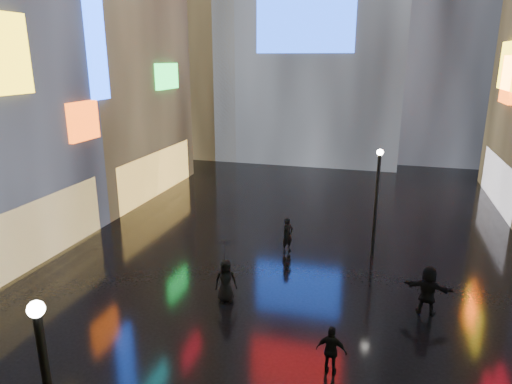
% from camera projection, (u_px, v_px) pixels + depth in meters
% --- Properties ---
extents(ground, '(140.00, 140.00, 0.00)m').
position_uv_depth(ground, '(299.00, 243.00, 23.37)').
color(ground, black).
rests_on(ground, ground).
extents(building_left_far, '(10.28, 12.00, 22.00)m').
position_uv_depth(building_left_far, '(81.00, 28.00, 30.00)').
color(building_left_far, black).
rests_on(building_left_far, ground).
extents(tower_flank_left, '(10.00, 10.00, 26.00)m').
position_uv_depth(tower_flank_left, '(201.00, 16.00, 43.67)').
color(tower_flank_left, black).
rests_on(tower_flank_left, ground).
extents(lamp_far, '(0.30, 0.30, 5.20)m').
position_uv_depth(lamp_far, '(377.00, 197.00, 21.06)').
color(lamp_far, black).
rests_on(lamp_far, ground).
extents(pedestrian_3, '(0.94, 0.44, 1.56)m').
position_uv_depth(pedestrian_3, '(331.00, 351.00, 13.52)').
color(pedestrian_3, black).
rests_on(pedestrian_3, ground).
extents(pedestrian_4, '(0.99, 0.85, 1.72)m').
position_uv_depth(pedestrian_4, '(226.00, 281.00, 17.58)').
color(pedestrian_4, black).
rests_on(pedestrian_4, ground).
extents(pedestrian_5, '(1.81, 0.80, 1.89)m').
position_uv_depth(pedestrian_5, '(428.00, 290.00, 16.68)').
color(pedestrian_5, black).
rests_on(pedestrian_5, ground).
extents(pedestrian_6, '(0.70, 0.75, 1.71)m').
position_uv_depth(pedestrian_6, '(288.00, 235.00, 22.13)').
color(pedestrian_6, black).
rests_on(pedestrian_6, ground).
extents(umbrella_2, '(1.22, 1.21, 0.82)m').
position_uv_depth(umbrella_2, '(225.00, 250.00, 17.22)').
color(umbrella_2, black).
rests_on(umbrella_2, pedestrian_4).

